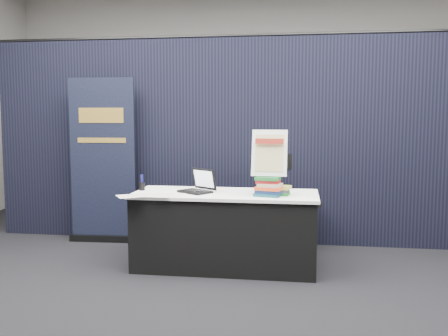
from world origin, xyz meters
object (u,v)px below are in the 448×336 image
at_px(laptop, 196,187).
at_px(book_stack_tall, 269,186).
at_px(display_table, 225,230).
at_px(pullup_banner, 103,170).
at_px(stacking_chair, 295,196).
at_px(book_stack_short, 279,190).
at_px(info_sign, 269,153).

bearing_deg(laptop, book_stack_tall, 24.15).
xyz_separation_m(laptop, book_stack_tall, (0.73, -0.14, 0.04)).
bearing_deg(display_table, pullup_banner, 153.20).
height_order(book_stack_tall, pullup_banner, pullup_banner).
xyz_separation_m(pullup_banner, stacking_chair, (2.26, 0.05, -0.27)).
xyz_separation_m(book_stack_short, stacking_chair, (0.15, 0.91, -0.20)).
relative_size(laptop, book_stack_tall, 1.52).
distance_m(book_stack_short, stacking_chair, 0.94).
distance_m(book_stack_short, pullup_banner, 2.28).
bearing_deg(laptop, display_table, 37.44).
bearing_deg(laptop, book_stack_short, 31.61).
bearing_deg(stacking_chair, book_stack_short, -113.93).
bearing_deg(book_stack_short, laptop, 176.33).
xyz_separation_m(book_stack_tall, pullup_banner, (-2.02, 0.96, 0.02)).
relative_size(display_table, book_stack_tall, 7.06).
bearing_deg(info_sign, laptop, 172.20).
distance_m(display_table, book_stack_tall, 0.66).
xyz_separation_m(book_stack_tall, info_sign, (0.00, 0.03, 0.31)).
relative_size(pullup_banner, stacking_chair, 1.82).
height_order(laptop, pullup_banner, pullup_banner).
bearing_deg(info_sign, pullup_banner, 156.40).
distance_m(laptop, book_stack_short, 0.82).
height_order(book_stack_short, info_sign, info_sign).
bearing_deg(info_sign, book_stack_tall, -89.00).
bearing_deg(book_stack_tall, book_stack_short, 45.96).
height_order(laptop, book_stack_tall, laptop).
relative_size(display_table, info_sign, 3.99).
bearing_deg(pullup_banner, book_stack_tall, -28.05).
bearing_deg(display_table, info_sign, -15.92).
xyz_separation_m(display_table, pullup_banner, (-1.59, 0.80, 0.49)).
distance_m(pullup_banner, stacking_chair, 2.27).
height_order(laptop, book_stack_short, laptop).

